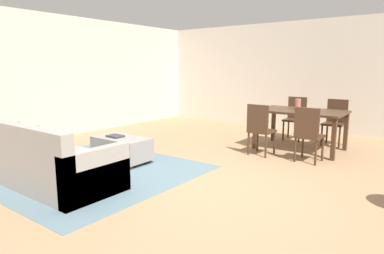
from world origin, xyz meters
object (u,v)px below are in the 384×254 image
ottoman_table (122,148)px  dining_table (301,115)px  dining_chair_far_left (295,116)px  dining_chair_near_right (308,132)px  vase_centerpiece (298,104)px  couch (44,162)px  book_on_ottoman (115,136)px  dining_chair_far_right (335,119)px  dining_chair_near_left (260,127)px

ottoman_table → dining_table: (2.06, 2.63, 0.43)m
ottoman_table → dining_chair_far_left: dining_chair_far_left is taller
dining_chair_near_right → vase_centerpiece: bearing=119.9°
vase_centerpiece → couch: bearing=-116.9°
vase_centerpiece → book_on_ottoman: bearing=-127.3°
dining_chair_near_right → dining_chair_far_right: size_ratio=1.00×
vase_centerpiece → dining_table: bearing=-25.4°
dining_chair_far_right → couch: bearing=-117.9°
dining_chair_far_right → book_on_ottoman: (-2.58, -3.52, -0.09)m
couch → dining_chair_near_left: size_ratio=2.45×
ottoman_table → dining_table: dining_table is taller
dining_chair_far_left → vase_centerpiece: vase_centerpiece is taller
dining_chair_near_left → book_on_ottoman: (-1.74, -1.80, -0.09)m
dining_chair_near_right → vase_centerpiece: size_ratio=4.47×
dining_table → dining_chair_far_left: bearing=115.0°
vase_centerpiece → book_on_ottoman: 3.45m
couch → dining_table: 4.51m
ottoman_table → couch: bearing=-92.4°
dining_chair_near_left → dining_chair_far_left: (0.00, 1.77, 0.00)m
dining_chair_near_right → dining_chair_far_left: same height
dining_chair_near_left → dining_chair_near_right: 0.84m
couch → dining_chair_far_right: (2.54, 4.81, 0.23)m
dining_chair_far_left → vase_centerpiece: 0.97m
dining_table → dining_chair_near_left: size_ratio=1.70×
dining_table → vase_centerpiece: bearing=154.6°
couch → ottoman_table: size_ratio=2.32×
dining_chair_far_right → book_on_ottoman: dining_chair_far_right is taller
book_on_ottoman → dining_chair_far_left: bearing=64.0°
ottoman_table → dining_chair_near_right: 3.08m
dining_chair_near_right → dining_table: bearing=116.7°
dining_table → dining_chair_far_right: bearing=63.3°
couch → vase_centerpiece: (2.03, 4.01, 0.57)m
couch → dining_chair_far_left: bearing=70.7°
dining_chair_far_right → dining_table: bearing=-116.7°
dining_chair_far_left → dining_chair_far_right: size_ratio=1.00×
dining_chair_near_left → dining_chair_far_right: same height
couch → dining_chair_near_left: (1.70, 3.09, 0.23)m
dining_table → dining_chair_far_right: 0.95m
book_on_ottoman → dining_chair_near_right: bearing=35.8°
ottoman_table → dining_chair_far_right: size_ratio=1.05×
dining_chair_far_left → dining_chair_near_right: bearing=-64.2°
dining_table → vase_centerpiece: (-0.08, 0.04, 0.19)m
vase_centerpiece → dining_chair_near_left: bearing=-110.2°
dining_chair_far_right → vase_centerpiece: (-0.51, -0.80, 0.34)m
book_on_ottoman → vase_centerpiece: bearing=52.7°
dining_chair_far_left → book_on_ottoman: 3.97m
ottoman_table → dining_chair_far_right: bearing=54.4°
ottoman_table → dining_chair_far_left: bearing=64.9°
dining_table → book_on_ottoman: dining_table is taller
couch → dining_chair_near_left: bearing=61.2°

